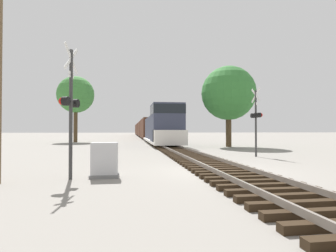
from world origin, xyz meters
TOP-DOWN VIEW (x-y plane):
  - ground_plane at (0.00, 0.00)m, footprint 400.00×400.00m
  - rail_track_bed at (0.00, -0.00)m, footprint 2.60×160.00m
  - freight_train at (0.00, 56.35)m, footprint 3.06×87.51m
  - crossing_signal_near at (-5.66, -0.96)m, footprint 0.54×1.01m
  - crossing_signal_far at (4.22, 5.29)m, footprint 0.41×1.01m
  - relay_cabinet at (-4.53, -0.80)m, footprint 0.99×0.57m
  - tree_far_right at (6.25, 15.12)m, footprint 5.46×5.46m
  - tree_mid_background at (-11.34, 28.77)m, footprint 5.21×5.21m

SIDE VIEW (x-z plane):
  - ground_plane at x=0.00m, z-range 0.00..0.00m
  - rail_track_bed at x=0.00m, z-range -0.02..0.29m
  - relay_cabinet at x=-4.53m, z-range -0.01..1.21m
  - freight_train at x=0.00m, z-range -0.15..4.12m
  - crossing_signal_far at x=4.22m, z-range 0.32..4.66m
  - crossing_signal_near at x=-5.66m, z-range 0.24..4.79m
  - tree_far_right at x=6.25m, z-range 1.33..9.51m
  - tree_mid_background at x=-11.34m, z-range 2.06..11.47m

